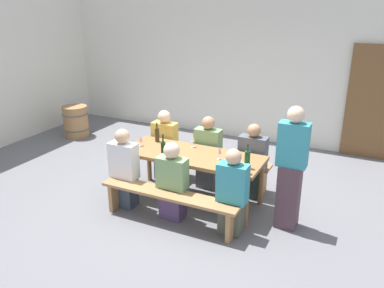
{
  "coord_description": "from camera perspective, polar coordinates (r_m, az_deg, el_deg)",
  "views": [
    {
      "loc": [
        2.29,
        -4.7,
        2.82
      ],
      "look_at": [
        0.0,
        0.0,
        0.9
      ],
      "focal_mm": 36.74,
      "sensor_mm": 36.0,
      "label": 1
    }
  ],
  "objects": [
    {
      "name": "standing_host",
      "position": [
        5.12,
        14.13,
        -3.75
      ],
      "size": [
        0.37,
        0.24,
        1.64
      ],
      "rotation": [
        0.0,
        0.0,
        3.14
      ],
      "color": "#4E3640",
      "rests_on": "ground"
    },
    {
      "name": "bench_far",
      "position": [
        6.36,
        2.75,
        -2.67
      ],
      "size": [
        1.95,
        0.3,
        0.45
      ],
      "color": "#9E7247",
      "rests_on": "ground"
    },
    {
      "name": "wine_bottle_1",
      "position": [
        5.16,
        8.02,
        -2.19
      ],
      "size": [
        0.07,
        0.07,
        0.33
      ],
      "color": "#194723",
      "rests_on": "tasting_table"
    },
    {
      "name": "ground_plane",
      "position": [
        5.94,
        0.0,
        -8.17
      ],
      "size": [
        24.0,
        24.0,
        0.0
      ],
      "primitive_type": "plane",
      "color": "slate"
    },
    {
      "name": "back_wall",
      "position": [
        8.28,
        9.83,
        11.4
      ],
      "size": [
        14.0,
        0.2,
        3.2
      ],
      "primitive_type": "cube",
      "color": "silver",
      "rests_on": "ground"
    },
    {
      "name": "wine_glass_3",
      "position": [
        5.41,
        3.99,
        -0.96
      ],
      "size": [
        0.06,
        0.06,
        0.18
      ],
      "color": "silver",
      "rests_on": "tasting_table"
    },
    {
      "name": "wine_glass_2",
      "position": [
        5.84,
        0.15,
        0.69
      ],
      "size": [
        0.06,
        0.06,
        0.18
      ],
      "color": "silver",
      "rests_on": "tasting_table"
    },
    {
      "name": "wine_bottle_2",
      "position": [
        6.1,
        -5.08,
        1.37
      ],
      "size": [
        0.07,
        0.07,
        0.3
      ],
      "color": "#332814",
      "rests_on": "tasting_table"
    },
    {
      "name": "seated_guest_near_1",
      "position": [
        5.29,
        -2.88,
        -5.65
      ],
      "size": [
        0.41,
        0.24,
        1.1
      ],
      "rotation": [
        0.0,
        0.0,
        1.57
      ],
      "color": "#4D385D",
      "rests_on": "ground"
    },
    {
      "name": "bench_near",
      "position": [
        5.23,
        -3.38,
        -7.99
      ],
      "size": [
        1.95,
        0.3,
        0.45
      ],
      "color": "#9E7247",
      "rests_on": "ground"
    },
    {
      "name": "seated_guest_far_2",
      "position": [
        5.93,
        8.74,
        -2.72
      ],
      "size": [
        0.42,
        0.24,
        1.15
      ],
      "rotation": [
        0.0,
        0.0,
        -1.57
      ],
      "color": "#293935",
      "rests_on": "ground"
    },
    {
      "name": "wine_barrel",
      "position": [
        8.96,
        -16.5,
        3.2
      ],
      "size": [
        0.56,
        0.56,
        0.67
      ],
      "color": "#9E7247",
      "rests_on": "ground"
    },
    {
      "name": "wooden_door",
      "position": [
        7.93,
        24.7,
        5.4
      ],
      "size": [
        0.9,
        0.06,
        2.1
      ],
      "primitive_type": "cube",
      "color": "brown",
      "rests_on": "ground"
    },
    {
      "name": "tasting_table",
      "position": [
        5.66,
        0.0,
        -2.18
      ],
      "size": [
        2.05,
        0.79,
        0.75
      ],
      "color": "olive",
      "rests_on": "ground"
    },
    {
      "name": "wine_bottle_0",
      "position": [
        5.49,
        -4.21,
        -0.7
      ],
      "size": [
        0.07,
        0.07,
        0.33
      ],
      "color": "#143319",
      "rests_on": "tasting_table"
    },
    {
      "name": "wine_glass_4",
      "position": [
        5.95,
        -7.49,
        0.74
      ],
      "size": [
        0.07,
        0.07,
        0.16
      ],
      "color": "silver",
      "rests_on": "tasting_table"
    },
    {
      "name": "seated_guest_near_0",
      "position": [
        5.66,
        -9.8,
        -3.78
      ],
      "size": [
        0.4,
        0.24,
        1.17
      ],
      "rotation": [
        0.0,
        0.0,
        1.57
      ],
      "color": "#344050",
      "rests_on": "ground"
    },
    {
      "name": "wine_glass_0",
      "position": [
        5.64,
        -3.29,
        -0.16
      ],
      "size": [
        0.07,
        0.07,
        0.16
      ],
      "color": "silver",
      "rests_on": "tasting_table"
    },
    {
      "name": "seated_guest_far_1",
      "position": [
        6.16,
        2.31,
        -1.49
      ],
      "size": [
        0.41,
        0.24,
        1.17
      ],
      "rotation": [
        0.0,
        0.0,
        -1.57
      ],
      "color": "#52595D",
      "rests_on": "ground"
    },
    {
      "name": "seated_guest_far_0",
      "position": [
        6.48,
        -3.95,
        -0.36
      ],
      "size": [
        0.41,
        0.24,
        1.17
      ],
      "rotation": [
        0.0,
        0.0,
        -1.57
      ],
      "color": "navy",
      "rests_on": "ground"
    },
    {
      "name": "wine_glass_1",
      "position": [
        4.99,
        8.16,
        -3.17
      ],
      "size": [
        0.08,
        0.08,
        0.16
      ],
      "color": "silver",
      "rests_on": "tasting_table"
    },
    {
      "name": "seated_guest_near_2",
      "position": [
        4.96,
        5.85,
        -7.27
      ],
      "size": [
        0.38,
        0.24,
        1.15
      ],
      "rotation": [
        0.0,
        0.0,
        1.57
      ],
      "color": "#4D5243",
      "rests_on": "ground"
    }
  ]
}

